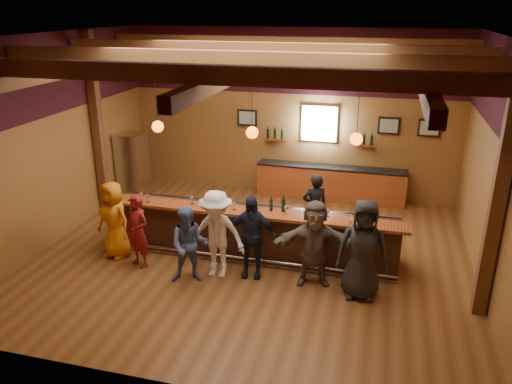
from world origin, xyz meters
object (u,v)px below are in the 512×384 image
customer_redvest (138,231)px  customer_white (216,234)px  back_bar_cabinet (330,183)px  stainless_fridge (133,165)px  ice_bucket (253,206)px  customer_brown (314,243)px  bartender (315,208)px  bottle_a (271,205)px  customer_navy (251,236)px  customer_dark (363,250)px  customer_orange (114,220)px  bar_counter (255,231)px  customer_denim (189,245)px

customer_redvest → customer_white: customer_white is taller
back_bar_cabinet → stainless_fridge: (-5.30, -1.12, 0.42)m
back_bar_cabinet → stainless_fridge: bearing=-168.1°
ice_bucket → stainless_fridge: bearing=146.5°
customer_brown → bartender: customer_brown is taller
bartender → bottle_a: bearing=35.7°
ice_bucket → back_bar_cabinet: bearing=73.6°
back_bar_cabinet → bartender: 2.61m
customer_navy → bottle_a: (0.23, 0.73, 0.39)m
back_bar_cabinet → bottle_a: (-0.79, -3.77, 0.76)m
stainless_fridge → bottle_a: 5.24m
back_bar_cabinet → customer_redvest: bearing=-125.3°
bartender → customer_brown: bearing=75.6°
stainless_fridge → customer_white: size_ratio=1.01×
bartender → customer_dark: bearing=96.3°
customer_orange → bartender: size_ratio=1.06×
bar_counter → customer_navy: (0.16, -0.93, 0.32)m
customer_denim → ice_bucket: 1.54m
stainless_fridge → customer_navy: 5.45m
customer_dark → ice_bucket: size_ratio=8.35×
customer_brown → back_bar_cabinet: bearing=80.3°
customer_brown → customer_orange: bearing=166.9°
customer_redvest → customer_brown: bearing=24.7°
ice_bucket → bottle_a: bearing=16.4°
customer_brown → bottle_a: (-1.00, 0.71, 0.38)m
bar_counter → customer_denim: 1.71m
customer_brown → ice_bucket: customer_brown is taller
customer_redvest → back_bar_cabinet: bearing=75.8°
stainless_fridge → customer_denim: size_ratio=1.18×
bar_counter → customer_navy: customer_navy is taller
customer_white → ice_bucket: bearing=57.5°
customer_navy → bottle_a: size_ratio=5.44×
back_bar_cabinet → customer_dark: 4.86m
customer_orange → bar_counter: bearing=33.5°
back_bar_cabinet → ice_bucket: bearing=-106.4°
back_bar_cabinet → customer_redvest: (-3.33, -4.70, 0.29)m
bar_counter → ice_bucket: 0.76m
customer_navy → bartender: 2.14m
back_bar_cabinet → customer_denim: (-2.10, -4.99, 0.28)m
customer_dark → bartender: size_ratio=1.21×
customer_dark → ice_bucket: customer_dark is taller
customer_denim → customer_navy: customer_navy is taller
customer_redvest → ice_bucket: (2.18, 0.82, 0.45)m
back_bar_cabinet → customer_dark: bearing=-76.8°
stainless_fridge → customer_dark: size_ratio=0.95×
bottle_a → stainless_fridge: bearing=149.6°
back_bar_cabinet → bartender: size_ratio=2.56×
ice_bucket → bottle_a: size_ratio=0.73×
customer_redvest → customer_denim: 1.26m
customer_redvest → bottle_a: size_ratio=4.96×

